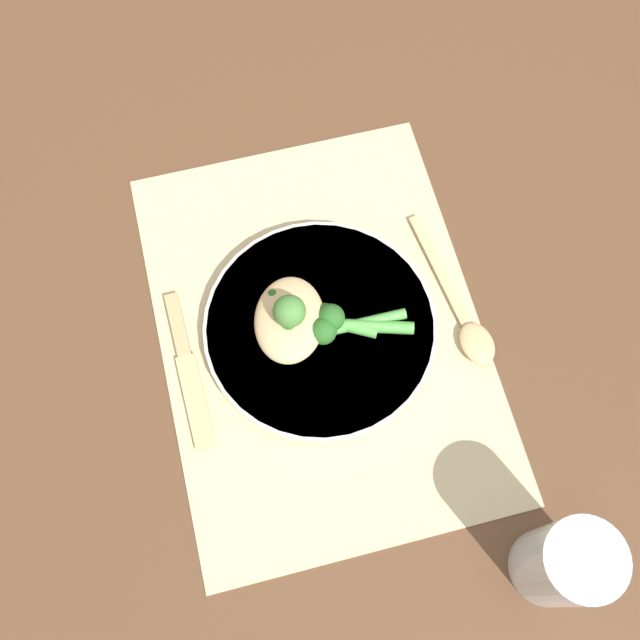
% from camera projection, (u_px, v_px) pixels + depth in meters
% --- Properties ---
extents(ground_plane, '(3.00, 3.00, 0.00)m').
position_uv_depth(ground_plane, '(320.00, 331.00, 0.79)').
color(ground_plane, brown).
extents(placemat, '(0.46, 0.33, 0.00)m').
position_uv_depth(placemat, '(320.00, 331.00, 0.79)').
color(placemat, '#C6B289').
rests_on(placemat, ground_plane).
extents(plate, '(0.24, 0.24, 0.01)m').
position_uv_depth(plate, '(320.00, 327.00, 0.78)').
color(plate, silver).
rests_on(plate, placemat).
extents(chicken_fillet, '(0.11, 0.10, 0.03)m').
position_uv_depth(chicken_fillet, '(289.00, 320.00, 0.76)').
color(chicken_fillet, tan).
rests_on(chicken_fillet, plate).
extents(pesto_dollop_primary, '(0.03, 0.03, 0.03)m').
position_uv_depth(pesto_dollop_primary, '(289.00, 311.00, 0.74)').
color(pesto_dollop_primary, '#477F38').
rests_on(pesto_dollop_primary, chicken_fillet).
extents(broccoli_stalk_rear, '(0.08, 0.11, 0.03)m').
position_uv_depth(broccoli_stalk_rear, '(298.00, 311.00, 0.77)').
color(broccoli_stalk_rear, '#51A847').
rests_on(broccoli_stalk_rear, plate).
extents(broccoli_stalk_left, '(0.04, 0.14, 0.03)m').
position_uv_depth(broccoli_stalk_left, '(309.00, 329.00, 0.76)').
color(broccoli_stalk_left, '#51A847').
rests_on(broccoli_stalk_left, plate).
extents(broccoli_stalk_right, '(0.05, 0.11, 0.03)m').
position_uv_depth(broccoli_stalk_right, '(336.00, 324.00, 0.76)').
color(broccoli_stalk_right, '#51A847').
rests_on(broccoli_stalk_right, plate).
extents(knife, '(0.17, 0.02, 0.01)m').
position_uv_depth(knife, '(187.00, 366.00, 0.77)').
color(knife, tan).
rests_on(knife, placemat).
extents(spoon, '(0.19, 0.05, 0.01)m').
position_uv_depth(spoon, '(467.00, 324.00, 0.78)').
color(spoon, tan).
rests_on(spoon, placemat).
extents(water_glass, '(0.07, 0.07, 0.12)m').
position_uv_depth(water_glass, '(565.00, 564.00, 0.65)').
color(water_glass, silver).
rests_on(water_glass, ground_plane).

